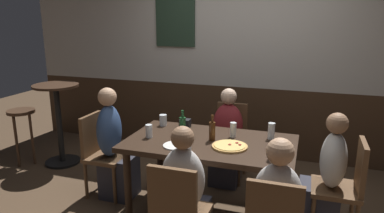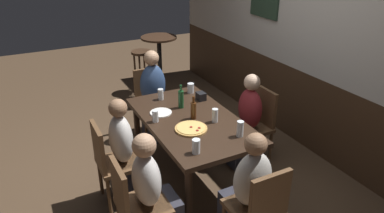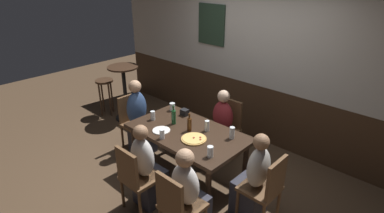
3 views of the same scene
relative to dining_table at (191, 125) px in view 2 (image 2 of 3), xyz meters
name	(u,v)px [view 2 (image 2 of 3)]	position (x,y,z in m)	size (l,w,h in m)	color
ground_plane	(191,176)	(0.00, 0.00, -0.66)	(12.00, 12.00, 0.00)	#4C3826
wall_back	(317,46)	(-0.01, 1.65, 0.65)	(6.40, 0.13, 2.60)	#3D2819
dining_table	(191,125)	(0.00, 0.00, 0.00)	(1.57, 0.90, 0.74)	black
chair_right_near	(134,202)	(0.69, -0.87, -0.16)	(0.40, 0.40, 0.88)	brown
chair_mid_far	(257,121)	(0.00, 0.87, -0.16)	(0.40, 0.40, 0.88)	brown
chair_head_east	(259,207)	(1.20, 0.00, -0.16)	(0.40, 0.40, 0.88)	brown
chair_head_west	(150,98)	(-1.20, 0.00, -0.16)	(0.40, 0.40, 0.88)	brown
chair_mid_near	(111,159)	(0.00, -0.87, -0.16)	(0.40, 0.40, 0.88)	brown
person_right_near	(153,200)	(0.69, -0.70, -0.20)	(0.34, 0.37, 1.10)	#2D2D38
person_mid_far	(245,127)	(0.00, 0.70, -0.20)	(0.34, 0.37, 1.10)	#2D2D38
person_head_east	(247,199)	(1.04, 0.00, -0.19)	(0.37, 0.34, 1.11)	#2D2D38
person_head_west	(155,102)	(-1.04, 0.00, -0.16)	(0.37, 0.34, 1.18)	#2D2D38
person_mid_near	(128,158)	(0.00, -0.70, -0.19)	(0.34, 0.37, 1.11)	#2D2D38
pizza	(191,128)	(0.21, -0.11, 0.10)	(0.32, 0.32, 0.03)	tan
tumbler_water	(196,147)	(0.60, -0.26, 0.14)	(0.07, 0.07, 0.13)	silver
highball_clear	(155,117)	(-0.10, -0.35, 0.14)	(0.06, 0.06, 0.12)	silver
beer_glass_tall	(240,130)	(0.53, 0.25, 0.15)	(0.07, 0.07, 0.16)	silver
pint_glass_stout	(161,95)	(-0.59, -0.09, 0.14)	(0.06, 0.06, 0.13)	silver
tumbler_short	(215,116)	(0.18, 0.18, 0.15)	(0.06, 0.06, 0.14)	silver
pint_glass_amber	(191,88)	(-0.61, 0.31, 0.14)	(0.08, 0.08, 0.12)	silver
beer_bottle_green	(181,99)	(-0.28, 0.02, 0.19)	(0.06, 0.06, 0.27)	#194723
beer_bottle_brown	(193,110)	(0.01, 0.02, 0.18)	(0.06, 0.06, 0.25)	#42230F
plate_white_large	(161,113)	(-0.26, -0.23, 0.09)	(0.23, 0.23, 0.01)	white
condiment_caddy	(201,96)	(-0.36, 0.32, 0.13)	(0.11, 0.09, 0.09)	black
side_bar_table	(160,63)	(-2.16, 0.54, -0.04)	(0.56, 0.56, 1.05)	black
bar_stool	(142,60)	(-2.61, 0.39, -0.09)	(0.34, 0.34, 0.72)	#422B1C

